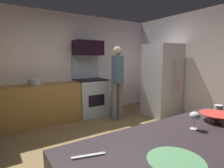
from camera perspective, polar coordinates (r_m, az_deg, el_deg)
name	(u,v)px	position (r m, az deg, el deg)	size (l,w,h in m)	color
ground_plane	(120,151)	(3.15, 2.39, -20.20)	(5.20, 4.80, 0.02)	olive
wall_back	(67,65)	(4.87, -13.88, 5.66)	(5.20, 0.12, 2.60)	silver
wall_right	(210,66)	(4.74, 28.37, 4.88)	(0.12, 4.80, 2.60)	silver
lower_cabinet_run	(34,105)	(4.41, -23.03, -6.14)	(2.40, 0.60, 0.90)	olive
oven_range	(90,95)	(4.82, -6.74, -3.56)	(0.76, 0.65, 1.56)	#B0BEC7
microwave	(88,48)	(4.80, -7.44, 11.10)	(0.74, 0.38, 0.37)	black
refrigerator	(162,80)	(4.90, 15.30, 1.12)	(0.82, 0.74, 1.83)	silver
person_cook	(117,79)	(4.35, 1.66, 1.50)	(0.31, 0.30, 1.75)	slate
mixing_bowl_large	(175,166)	(1.07, 19.17, -23.11)	(0.29, 0.29, 0.07)	#589560
mixing_bowl_small	(216,117)	(1.97, 29.80, -9.02)	(0.30, 0.30, 0.07)	red
wine_glass_mid	(195,117)	(1.65, 24.40, -9.23)	(0.08, 0.08, 0.15)	silver
mug_coffee	(218,109)	(2.28, 30.25, -6.74)	(0.08, 0.08, 0.09)	silver
knife_chef	(89,156)	(1.18, -7.33, -21.30)	(0.20, 0.02, 0.01)	#B7BABF
stock_pot	(35,82)	(4.33, -22.96, 0.62)	(0.27, 0.27, 0.14)	#BDB8BF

